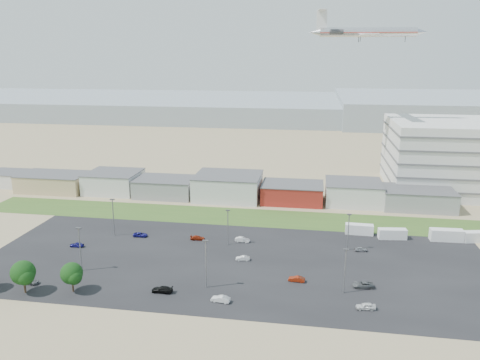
% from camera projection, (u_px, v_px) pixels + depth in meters
% --- Properties ---
extents(ground, '(700.00, 700.00, 0.00)m').
position_uv_depth(ground, '(192.00, 302.00, 92.46)').
color(ground, '#91815C').
rests_on(ground, ground).
extents(parking_lot, '(120.00, 50.00, 0.01)m').
position_uv_depth(parking_lot, '(234.00, 262.00, 110.78)').
color(parking_lot, black).
rests_on(parking_lot, ground).
extents(grass_strip, '(160.00, 16.00, 0.02)m').
position_uv_depth(grass_strip, '(236.00, 217.00, 142.10)').
color(grass_strip, '#365821').
rests_on(grass_strip, ground).
extents(hills_backdrop, '(700.00, 200.00, 9.00)m').
position_uv_depth(hills_backdrop, '(337.00, 110.00, 385.82)').
color(hills_backdrop, gray).
rests_on(hills_backdrop, ground).
extents(building_row, '(170.00, 20.00, 8.00)m').
position_uv_depth(building_row, '(197.00, 185.00, 161.84)').
color(building_row, silver).
rests_on(building_row, ground).
extents(box_trailer_a, '(7.54, 2.62, 2.79)m').
position_uv_depth(box_trailer_a, '(359.00, 229.00, 127.71)').
color(box_trailer_a, silver).
rests_on(box_trailer_a, ground).
extents(box_trailer_b, '(7.54, 3.14, 2.74)m').
position_uv_depth(box_trailer_b, '(392.00, 234.00, 124.47)').
color(box_trailer_b, silver).
rests_on(box_trailer_b, ground).
extents(box_trailer_c, '(8.43, 2.90, 3.13)m').
position_uv_depth(box_trailer_c, '(446.00, 235.00, 123.09)').
color(box_trailer_c, silver).
rests_on(box_trailer_c, ground).
extents(box_trailer_d, '(7.72, 3.79, 2.77)m').
position_uv_depth(box_trailer_d, '(477.00, 237.00, 122.49)').
color(box_trailer_d, silver).
rests_on(box_trailer_d, ground).
extents(tree_right, '(5.29, 5.29, 7.93)m').
position_uv_depth(tree_right, '(23.00, 275.00, 95.19)').
color(tree_right, black).
rests_on(tree_right, ground).
extents(tree_near, '(4.82, 4.82, 7.24)m').
position_uv_depth(tree_near, '(72.00, 276.00, 95.73)').
color(tree_near, black).
rests_on(tree_near, ground).
extents(lightpole_front_l, '(1.21, 0.51, 10.32)m').
position_uv_depth(lightpole_front_l, '(80.00, 249.00, 104.89)').
color(lightpole_front_l, slate).
rests_on(lightpole_front_l, ground).
extents(lightpole_front_m, '(1.25, 0.52, 10.62)m').
position_uv_depth(lightpole_front_m, '(206.00, 264.00, 97.06)').
color(lightpole_front_m, slate).
rests_on(lightpole_front_m, ground).
extents(lightpole_front_r, '(1.14, 0.48, 9.69)m').
position_uv_depth(lightpole_front_r, '(345.00, 271.00, 94.91)').
color(lightpole_front_r, slate).
rests_on(lightpole_front_r, ground).
extents(lightpole_back_l, '(1.21, 0.51, 10.31)m').
position_uv_depth(lightpole_back_l, '(113.00, 217.00, 125.79)').
color(lightpole_back_l, slate).
rests_on(lightpole_back_l, ground).
extents(lightpole_back_m, '(1.11, 0.46, 9.42)m').
position_uv_depth(lightpole_back_m, '(228.00, 227.00, 119.67)').
color(lightpole_back_m, slate).
rests_on(lightpole_back_m, ground).
extents(lightpole_back_r, '(1.12, 0.47, 9.49)m').
position_uv_depth(lightpole_back_r, '(348.00, 232.00, 116.35)').
color(lightpole_back_r, slate).
rests_on(lightpole_back_r, ground).
extents(airliner, '(42.31, 30.33, 11.97)m').
position_uv_depth(airliner, '(368.00, 32.00, 163.10)').
color(airliner, silver).
extents(parked_car_0, '(4.65, 2.49, 1.24)m').
position_uv_depth(parked_car_0, '(363.00, 285.00, 98.26)').
color(parked_car_0, '#595B5E').
rests_on(parked_car_0, ground).
extents(parked_car_1, '(3.68, 1.59, 1.18)m').
position_uv_depth(parked_car_1, '(297.00, 279.00, 100.84)').
color(parked_car_1, maroon).
rests_on(parked_car_1, ground).
extents(parked_car_2, '(3.94, 1.94, 1.29)m').
position_uv_depth(parked_car_2, '(366.00, 306.00, 89.73)').
color(parked_car_2, silver).
rests_on(parked_car_2, ground).
extents(parked_car_3, '(4.44, 1.88, 1.28)m').
position_uv_depth(parked_car_3, '(162.00, 289.00, 96.18)').
color(parked_car_3, black).
rests_on(parked_car_3, ground).
extents(parked_car_5, '(3.50, 1.41, 1.19)m').
position_uv_depth(parked_car_5, '(77.00, 245.00, 119.26)').
color(parked_car_5, navy).
rests_on(parked_car_5, ground).
extents(parked_car_6, '(3.94, 1.81, 1.12)m').
position_uv_depth(parked_car_6, '(198.00, 238.00, 123.86)').
color(parked_car_6, maroon).
rests_on(parked_car_6, ground).
extents(parked_car_7, '(3.41, 1.54, 1.09)m').
position_uv_depth(parked_car_7, '(243.00, 258.00, 111.39)').
color(parked_car_7, silver).
rests_on(parked_car_7, ground).
extents(parked_car_8, '(3.32, 1.67, 1.09)m').
position_uv_depth(parked_car_8, '(361.00, 249.00, 116.55)').
color(parked_car_8, '#A5A5AA').
rests_on(parked_car_8, ground).
extents(parked_car_9, '(3.96, 1.86, 1.09)m').
position_uv_depth(parked_car_9, '(140.00, 235.00, 126.09)').
color(parked_car_9, navy).
rests_on(parked_car_9, ground).
extents(parked_car_10, '(4.46, 2.25, 1.24)m').
position_uv_depth(parked_car_10, '(30.00, 281.00, 99.89)').
color(parked_car_10, '#595B5E').
rests_on(parked_car_10, ground).
extents(parked_car_11, '(3.95, 1.73, 1.26)m').
position_uv_depth(parked_car_11, '(242.00, 240.00, 122.49)').
color(parked_car_11, silver).
rests_on(parked_car_11, ground).
extents(parked_car_13, '(3.96, 1.82, 1.26)m').
position_uv_depth(parked_car_13, '(221.00, 299.00, 92.44)').
color(parked_car_13, silver).
rests_on(parked_car_13, ground).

